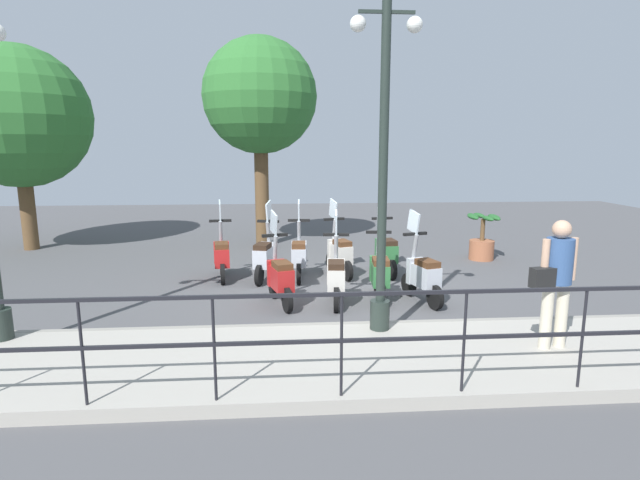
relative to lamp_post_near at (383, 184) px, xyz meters
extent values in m
plane|color=#4C4C4F|center=(2.40, 0.12, -2.11)|extent=(28.00, 28.00, 0.00)
cube|color=#A39E93|center=(-0.80, 0.12, -2.04)|extent=(2.20, 20.00, 0.15)
cube|color=gray|center=(0.25, 0.12, -2.04)|extent=(0.10, 20.00, 0.15)
cube|color=black|center=(-1.80, 0.12, -0.91)|extent=(0.04, 16.00, 0.04)
cube|color=black|center=(-1.80, 0.12, -1.39)|extent=(0.04, 16.00, 0.04)
cylinder|color=black|center=(-1.80, -1.73, -1.44)|extent=(0.03, 0.03, 1.05)
cylinder|color=black|center=(-1.80, -0.49, -1.44)|extent=(0.03, 0.03, 1.05)
cylinder|color=black|center=(-1.80, 0.74, -1.44)|extent=(0.03, 0.03, 1.05)
cylinder|color=black|center=(-1.80, 1.97, -1.44)|extent=(0.03, 0.03, 1.05)
cylinder|color=black|center=(-1.80, 3.20, -1.44)|extent=(0.03, 0.03, 1.05)
cylinder|color=#232D28|center=(0.00, 0.00, -1.76)|extent=(0.26, 0.26, 0.40)
cylinder|color=#232D28|center=(0.00, 0.00, 0.19)|extent=(0.12, 0.12, 4.30)
cube|color=#232D28|center=(0.00, 0.00, 2.09)|extent=(0.04, 0.70, 0.04)
sphere|color=white|center=(0.00, -0.35, 1.95)|extent=(0.20, 0.20, 0.20)
sphere|color=white|center=(0.00, 0.35, 1.95)|extent=(0.20, 0.20, 0.20)
cylinder|color=#232D28|center=(0.00, 4.92, -1.76)|extent=(0.26, 0.26, 0.40)
cylinder|color=beige|center=(-0.76, -2.11, -1.55)|extent=(0.14, 0.14, 0.82)
cylinder|color=beige|center=(-0.81, -1.90, -1.55)|extent=(0.14, 0.14, 0.82)
cylinder|color=#335184|center=(-0.78, -2.00, -0.87)|extent=(0.38, 0.38, 0.55)
sphere|color=tan|center=(-0.78, -2.00, -0.48)|extent=(0.22, 0.22, 0.22)
cylinder|color=tan|center=(-0.74, -2.20, -0.85)|extent=(0.09, 0.09, 0.52)
cylinder|color=tan|center=(-0.82, -1.81, -0.85)|extent=(0.09, 0.09, 0.52)
cube|color=black|center=(-0.88, -1.76, -1.04)|extent=(0.19, 0.30, 0.24)
cylinder|color=brown|center=(6.64, 7.73, -1.11)|extent=(0.36, 0.36, 2.01)
sphere|color=#2D6B2D|center=(6.64, 7.73, 1.19)|extent=(3.45, 3.45, 3.45)
cylinder|color=brown|center=(6.69, 1.84, -0.74)|extent=(0.36, 0.36, 2.76)
sphere|color=#2D6B2D|center=(6.69, 1.84, 1.73)|extent=(2.89, 2.89, 2.89)
cylinder|color=#9E5B3D|center=(4.65, -3.30, -1.89)|extent=(0.56, 0.56, 0.45)
cylinder|color=brown|center=(4.65, -3.30, -1.41)|extent=(0.10, 0.10, 0.50)
ellipsoid|color=#235B28|center=(4.90, -3.30, -1.11)|extent=(0.56, 0.16, 0.10)
ellipsoid|color=#235B28|center=(4.40, -3.30, -1.11)|extent=(0.56, 0.16, 0.10)
ellipsoid|color=#235B28|center=(4.65, -3.05, -1.11)|extent=(0.56, 0.16, 0.10)
ellipsoid|color=#235B28|center=(4.65, -3.55, -1.11)|extent=(0.56, 0.16, 0.10)
ellipsoid|color=#235B28|center=(4.83, -3.12, -1.11)|extent=(0.56, 0.16, 0.10)
ellipsoid|color=#235B28|center=(4.47, -3.48, -1.11)|extent=(0.56, 0.16, 0.10)
cylinder|color=black|center=(1.98, -0.90, -1.91)|extent=(0.41, 0.19, 0.40)
cylinder|color=black|center=(1.18, -1.13, -1.91)|extent=(0.41, 0.19, 0.40)
cube|color=#B7BCC6|center=(1.49, -1.04, -1.63)|extent=(0.65, 0.43, 0.36)
cube|color=#B7BCC6|center=(1.77, -0.96, -1.61)|extent=(0.20, 0.32, 0.44)
cube|color=#4C2D19|center=(1.43, -1.06, -1.40)|extent=(0.46, 0.36, 0.10)
cylinder|color=gray|center=(1.83, -0.95, -1.26)|extent=(0.20, 0.12, 0.55)
cube|color=black|center=(1.83, -0.95, -0.98)|extent=(0.18, 0.44, 0.05)
cube|color=silver|center=(1.89, -0.93, -0.78)|extent=(0.38, 0.14, 0.42)
cylinder|color=black|center=(2.20, -0.37, -1.91)|extent=(0.41, 0.11, 0.40)
cylinder|color=black|center=(1.37, -0.30, -1.91)|extent=(0.41, 0.11, 0.40)
cube|color=#2D6B38|center=(1.70, -0.33, -1.63)|extent=(0.62, 0.33, 0.36)
cube|color=#2D6B38|center=(1.99, -0.36, -1.61)|extent=(0.15, 0.31, 0.44)
cube|color=#4C2D19|center=(1.63, -0.32, -1.40)|extent=(0.42, 0.29, 0.10)
cylinder|color=gray|center=(2.05, -0.36, -1.26)|extent=(0.19, 0.09, 0.55)
cube|color=black|center=(2.05, -0.36, -0.98)|extent=(0.10, 0.44, 0.05)
cube|color=silver|center=(2.11, -0.37, -0.78)|extent=(0.39, 0.06, 0.42)
cylinder|color=black|center=(2.00, 0.39, -1.91)|extent=(0.41, 0.12, 0.40)
cylinder|color=black|center=(1.18, 0.47, -1.91)|extent=(0.41, 0.12, 0.40)
cube|color=beige|center=(1.51, 0.44, -1.63)|extent=(0.62, 0.34, 0.36)
cube|color=beige|center=(1.79, 0.41, -1.61)|extent=(0.15, 0.31, 0.44)
cube|color=black|center=(1.44, 0.44, -1.40)|extent=(0.42, 0.30, 0.10)
cylinder|color=gray|center=(1.85, 0.40, -1.26)|extent=(0.19, 0.09, 0.55)
cube|color=black|center=(1.85, 0.40, -0.98)|extent=(0.10, 0.44, 0.05)
cube|color=silver|center=(1.91, 0.40, -0.78)|extent=(0.39, 0.07, 0.42)
cylinder|color=black|center=(2.01, 1.48, -1.91)|extent=(0.41, 0.19, 0.40)
cylinder|color=black|center=(1.21, 1.24, -1.91)|extent=(0.41, 0.19, 0.40)
cube|color=#B21E1E|center=(1.53, 1.34, -1.63)|extent=(0.65, 0.44, 0.36)
cube|color=#B21E1E|center=(1.81, 1.42, -1.61)|extent=(0.20, 0.32, 0.44)
cube|color=#4C2D19|center=(1.46, 1.32, -1.40)|extent=(0.46, 0.36, 0.10)
cylinder|color=gray|center=(1.87, 1.43, -1.26)|extent=(0.20, 0.12, 0.55)
cube|color=black|center=(1.87, 1.43, -0.98)|extent=(0.18, 0.44, 0.05)
cube|color=silver|center=(1.92, 1.45, -0.78)|extent=(0.38, 0.14, 0.42)
cylinder|color=black|center=(3.85, -0.73, -1.91)|extent=(0.41, 0.13, 0.40)
cylinder|color=black|center=(3.03, -0.84, -1.91)|extent=(0.41, 0.13, 0.40)
cube|color=#2D6B38|center=(3.36, -0.80, -1.63)|extent=(0.63, 0.35, 0.36)
cube|color=#2D6B38|center=(3.65, -0.76, -1.61)|extent=(0.16, 0.31, 0.44)
cube|color=black|center=(3.29, -0.80, -1.40)|extent=(0.43, 0.31, 0.10)
cylinder|color=gray|center=(3.71, -0.75, -1.26)|extent=(0.19, 0.09, 0.55)
cube|color=black|center=(3.71, -0.75, -0.98)|extent=(0.11, 0.44, 0.05)
cube|color=silver|center=(3.76, -0.75, -0.78)|extent=(0.39, 0.08, 0.42)
cylinder|color=black|center=(3.81, 0.30, -1.91)|extent=(0.41, 0.19, 0.40)
cylinder|color=black|center=(3.02, 0.05, -1.91)|extent=(0.41, 0.19, 0.40)
cube|color=beige|center=(3.33, 0.15, -1.63)|extent=(0.66, 0.44, 0.36)
cube|color=beige|center=(3.61, 0.23, -1.61)|extent=(0.20, 0.32, 0.44)
cube|color=#4C2D19|center=(3.26, 0.13, -1.40)|extent=(0.46, 0.37, 0.10)
cylinder|color=gray|center=(3.67, 0.25, -1.26)|extent=(0.20, 0.12, 0.55)
cube|color=black|center=(3.67, 0.25, -0.98)|extent=(0.19, 0.44, 0.05)
cube|color=silver|center=(3.72, 0.27, -0.78)|extent=(0.38, 0.14, 0.42)
cylinder|color=black|center=(3.69, 0.97, -1.91)|extent=(0.40, 0.10, 0.40)
cylinder|color=black|center=(2.86, 1.01, -1.91)|extent=(0.40, 0.10, 0.40)
cube|color=#B7BCC6|center=(3.19, 0.99, -1.63)|extent=(0.61, 0.31, 0.36)
cube|color=#B7BCC6|center=(3.48, 0.98, -1.61)|extent=(0.13, 0.31, 0.44)
cube|color=#4C2D19|center=(3.12, 1.00, -1.40)|extent=(0.41, 0.28, 0.10)
cylinder|color=gray|center=(3.54, 0.98, -1.26)|extent=(0.19, 0.08, 0.55)
cube|color=black|center=(3.54, 0.98, -0.98)|extent=(0.08, 0.44, 0.05)
cube|color=silver|center=(3.60, 0.97, -0.78)|extent=(0.39, 0.05, 0.42)
cylinder|color=black|center=(3.60, 1.55, -1.91)|extent=(0.41, 0.17, 0.40)
cylinder|color=black|center=(2.79, 1.76, -1.91)|extent=(0.41, 0.17, 0.40)
cube|color=#B7BCC6|center=(3.11, 1.68, -1.63)|extent=(0.65, 0.42, 0.36)
cube|color=#B7BCC6|center=(3.40, 1.61, -1.61)|extent=(0.19, 0.32, 0.44)
cube|color=black|center=(3.05, 1.69, -1.40)|extent=(0.45, 0.35, 0.10)
cylinder|color=gray|center=(3.45, 1.59, -1.26)|extent=(0.19, 0.11, 0.55)
cube|color=black|center=(3.45, 1.59, -0.98)|extent=(0.17, 0.44, 0.05)
cube|color=silver|center=(3.51, 1.58, -0.78)|extent=(0.38, 0.12, 0.42)
cylinder|color=black|center=(3.75, 2.57, -1.91)|extent=(0.41, 0.13, 0.40)
cylinder|color=black|center=(2.93, 2.45, -1.91)|extent=(0.41, 0.13, 0.40)
cube|color=#B21E1E|center=(3.26, 2.50, -1.63)|extent=(0.63, 0.36, 0.36)
cube|color=#B21E1E|center=(3.54, 2.54, -1.61)|extent=(0.16, 0.31, 0.44)
cube|color=#4C2D19|center=(3.19, 2.49, -1.40)|extent=(0.43, 0.31, 0.10)
cylinder|color=gray|center=(3.60, 2.55, -1.26)|extent=(0.19, 0.09, 0.55)
cube|color=black|center=(3.60, 2.55, -0.98)|extent=(0.12, 0.44, 0.05)
cube|color=silver|center=(3.66, 2.55, -0.78)|extent=(0.39, 0.08, 0.42)
camera|label=1|loc=(-6.38, 1.29, 0.49)|focal=28.00mm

